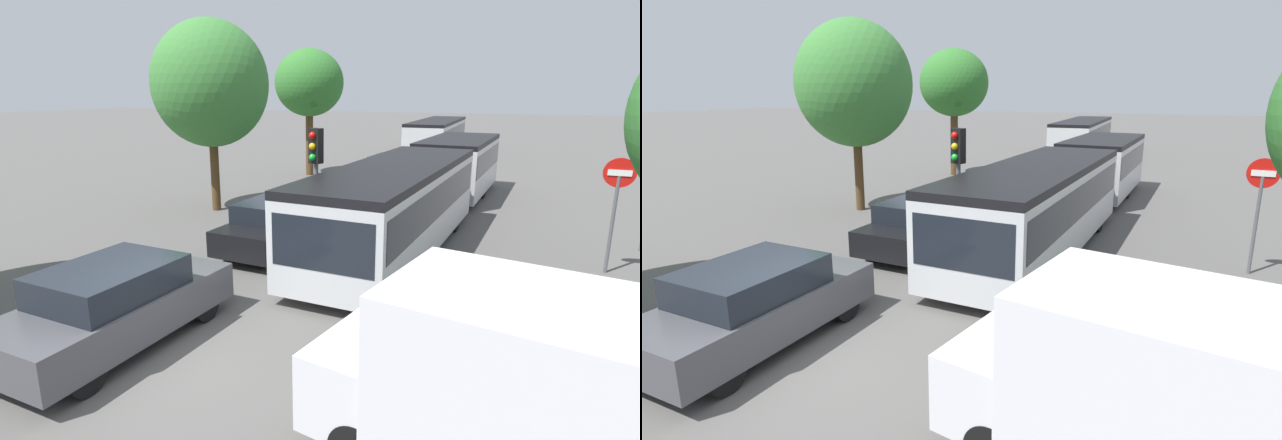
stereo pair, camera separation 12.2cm
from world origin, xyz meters
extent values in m
plane|color=#565451|center=(0.00, 0.00, 0.00)|extent=(200.00, 200.00, 0.00)
cube|color=silver|center=(1.62, 6.98, 1.25)|extent=(2.79, 9.23, 1.97)
cube|color=black|center=(1.62, 6.98, 1.61)|extent=(2.80, 8.87, 0.87)
cube|color=black|center=(1.62, 6.98, 2.34)|extent=(2.79, 9.23, 0.19)
cube|color=silver|center=(1.94, 15.64, 1.25)|extent=(2.69, 6.35, 1.97)
cube|color=black|center=(1.94, 15.64, 1.61)|extent=(2.70, 6.10, 0.87)
cube|color=black|center=(1.94, 15.64, 2.34)|extent=(2.69, 6.35, 0.19)
cylinder|color=black|center=(1.81, 12.03, 1.25)|extent=(1.85, 1.03, 1.82)
cube|color=black|center=(1.45, 2.44, 1.49)|extent=(2.16, 0.18, 1.06)
cylinder|color=black|center=(2.54, 4.01, 0.48)|extent=(0.32, 0.97, 0.96)
cylinder|color=black|center=(0.48, 4.09, 0.48)|extent=(0.32, 0.97, 0.96)
cylinder|color=black|center=(2.76, 9.86, 0.48)|extent=(0.32, 0.97, 0.96)
cylinder|color=black|center=(0.70, 9.94, 0.48)|extent=(0.32, 0.97, 0.96)
cylinder|color=black|center=(2.97, 15.60, 0.48)|extent=(0.32, 0.97, 0.96)
cylinder|color=black|center=(0.91, 15.68, 0.48)|extent=(0.32, 0.97, 0.96)
cube|color=silver|center=(-1.62, 29.55, 1.24)|extent=(2.81, 11.24, 1.94)
cube|color=black|center=(-1.62, 29.55, 1.59)|extent=(2.81, 10.69, 0.82)
cube|color=black|center=(-1.62, 29.55, 2.31)|extent=(2.81, 11.24, 0.19)
cylinder|color=black|center=(-2.76, 33.21, 0.49)|extent=(0.32, 0.98, 0.97)
cylinder|color=black|center=(-0.68, 33.27, 0.49)|extent=(0.32, 0.98, 0.97)
cylinder|color=black|center=(-2.56, 26.17, 0.49)|extent=(0.32, 0.98, 0.97)
cylinder|color=black|center=(-0.48, 26.23, 0.49)|extent=(0.32, 0.98, 0.97)
cube|color=#47474C|center=(-1.38, 0.06, 0.61)|extent=(1.96, 4.32, 0.69)
cube|color=black|center=(-1.39, -0.05, 1.22)|extent=(1.74, 2.29, 0.53)
cylinder|color=black|center=(-2.09, 1.44, 0.32)|extent=(0.25, 0.66, 0.65)
cylinder|color=black|center=(-0.58, 1.39, 0.32)|extent=(0.25, 0.66, 0.65)
cylinder|color=black|center=(-2.19, -1.28, 0.32)|extent=(0.25, 0.66, 0.65)
cylinder|color=black|center=(-0.67, -1.33, 0.32)|extent=(0.25, 0.66, 0.65)
cube|color=black|center=(-1.43, 5.95, 0.58)|extent=(1.88, 4.14, 0.66)
cube|color=black|center=(-1.43, 5.85, 1.17)|extent=(1.67, 2.20, 0.51)
cylinder|color=black|center=(-2.11, 7.28, 0.31)|extent=(0.24, 0.63, 0.62)
cylinder|color=black|center=(-0.65, 7.23, 0.31)|extent=(0.24, 0.63, 0.62)
cylinder|color=black|center=(-2.20, 4.67, 0.31)|extent=(0.24, 0.63, 0.62)
cylinder|color=black|center=(-0.75, 4.61, 0.31)|extent=(0.24, 0.63, 0.62)
cube|color=#236638|center=(-1.59, 11.56, 0.56)|extent=(1.80, 3.98, 0.64)
cube|color=black|center=(-1.59, 11.47, 1.12)|extent=(1.60, 2.11, 0.49)
cylinder|color=black|center=(-2.24, 12.84, 0.30)|extent=(0.23, 0.61, 0.60)
cylinder|color=black|center=(-0.84, 12.79, 0.30)|extent=(0.23, 0.61, 0.60)
cylinder|color=black|center=(-2.33, 10.33, 0.30)|extent=(0.23, 0.61, 0.60)
cylinder|color=black|center=(-0.93, 10.28, 0.30)|extent=(0.23, 0.61, 0.60)
cube|color=#B7BABF|center=(-1.51, 17.36, 0.56)|extent=(1.79, 3.94, 0.63)
cube|color=black|center=(-1.51, 17.27, 1.11)|extent=(1.59, 2.09, 0.48)
cylinder|color=black|center=(-2.16, 18.63, 0.30)|extent=(0.22, 0.60, 0.59)
cylinder|color=black|center=(-0.77, 18.58, 0.30)|extent=(0.22, 0.60, 0.59)
cylinder|color=black|center=(-2.25, 16.14, 0.30)|extent=(0.22, 0.60, 0.59)
cylinder|color=black|center=(-0.86, 16.09, 0.30)|extent=(0.22, 0.60, 0.59)
cube|color=silver|center=(5.73, -0.78, 1.31)|extent=(4.38, 2.66, 2.00)
cube|color=silver|center=(3.27, -0.36, 0.84)|extent=(1.21, 2.02, 1.00)
cylinder|color=black|center=(3.80, 0.40, 0.36)|extent=(0.75, 0.36, 0.72)
cylinder|color=#56595E|center=(-0.24, 5.92, 1.70)|extent=(0.12, 0.12, 3.40)
cube|color=black|center=(-0.24, 5.92, 2.95)|extent=(0.37, 0.31, 0.90)
sphere|color=red|center=(-0.28, 5.78, 3.23)|extent=(0.18, 0.18, 0.18)
sphere|color=#EAAD14|center=(-0.28, 5.78, 2.95)|extent=(0.18, 0.18, 0.18)
sphere|color=green|center=(-0.28, 5.78, 2.67)|extent=(0.18, 0.18, 0.18)
cylinder|color=#56595E|center=(6.82, 7.54, 1.20)|extent=(0.08, 0.08, 2.40)
cylinder|color=red|center=(6.82, 7.54, 2.47)|extent=(0.70, 0.03, 0.70)
cube|color=white|center=(6.82, 7.52, 2.47)|extent=(0.50, 0.04, 0.14)
cylinder|color=#51381E|center=(-5.84, 9.28, 1.46)|extent=(0.32, 0.32, 2.91)
ellipsoid|color=#3D7F38|center=(-5.84, 9.28, 4.57)|extent=(4.12, 4.12, 4.42)
ellipsoid|color=#1E561E|center=(-5.88, 9.54, 3.91)|extent=(2.47, 2.47, 2.43)
cylinder|color=#51381E|center=(-6.10, 18.10, 1.74)|extent=(0.39, 0.39, 3.47)
ellipsoid|color=#33752D|center=(-6.10, 18.10, 4.74)|extent=(3.53, 3.53, 3.38)
ellipsoid|color=#286623|center=(-5.81, 17.65, 4.24)|extent=(2.12, 2.12, 1.86)
camera|label=1|loc=(5.06, -5.85, 4.31)|focal=28.00mm
camera|label=2|loc=(5.17, -5.80, 4.31)|focal=28.00mm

